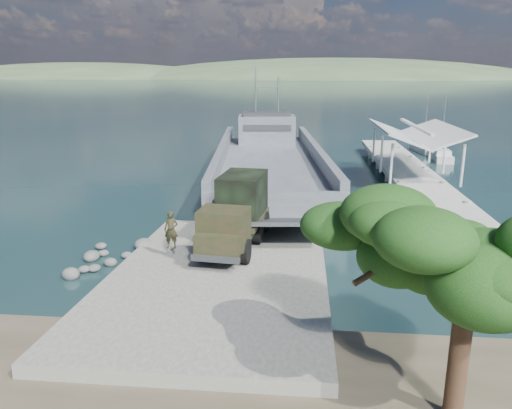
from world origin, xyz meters
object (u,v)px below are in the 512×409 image
landing_craft (269,169)px  sailboat_near (441,156)px  military_truck (237,212)px  pier (415,171)px  sailboat_far (424,149)px  overhang_tree (447,257)px  soldier (171,237)px

landing_craft → sailboat_near: 21.54m
military_truck → pier: bearing=57.6°
sailboat_near → sailboat_far: sailboat_near is taller
sailboat_far → overhang_tree: 50.53m
military_truck → sailboat_near: size_ratio=1.09×
sailboat_far → overhang_tree: (-10.73, -49.17, 4.59)m
military_truck → sailboat_near: 36.11m
soldier → sailboat_near: size_ratio=0.26×
military_truck → overhang_tree: (7.32, -12.95, 2.67)m
pier → soldier: (-15.76, -18.02, -0.13)m
landing_craft → sailboat_far: 24.35m
pier → military_truck: (-12.68, -15.91, 0.69)m
pier → sailboat_far: bearing=75.2°
pier → military_truck: pier is taller
military_truck → sailboat_far: size_ratio=1.14×
soldier → sailboat_far: sailboat_far is taller
soldier → sailboat_near: 39.50m
pier → sailboat_far: size_ratio=6.32×
soldier → sailboat_far: (21.12, 38.33, -1.10)m
overhang_tree → pier: bearing=79.5°
landing_craft → military_truck: (-0.36, -19.49, 1.41)m
landing_craft → sailboat_far: size_ratio=5.29×
pier → military_truck: size_ratio=5.53×
sailboat_far → soldier: bearing=-126.0°
pier → landing_craft: landing_craft is taller
pier → sailboat_far: (5.36, 20.31, -1.23)m
sailboat_near → sailboat_far: (-0.60, 5.36, -0.02)m
soldier → overhang_tree: bearing=-46.5°
pier → landing_craft: 12.85m
military_truck → sailboat_near: sailboat_near is taller
overhang_tree → landing_craft: bearing=102.1°
military_truck → overhang_tree: overhang_tree is taller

